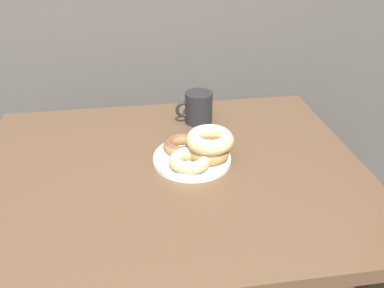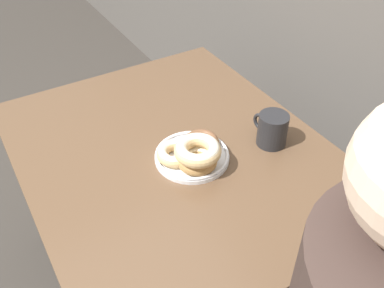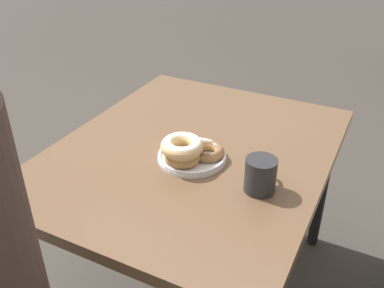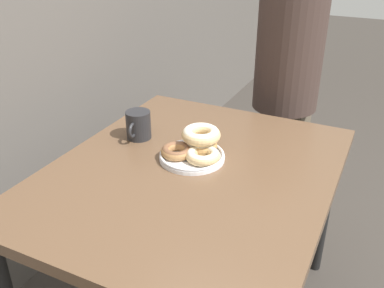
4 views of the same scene
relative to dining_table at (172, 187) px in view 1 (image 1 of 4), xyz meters
name	(u,v)px [view 1 (image 1 of 4)]	position (x,y,z in m)	size (l,w,h in m)	color
dining_table	(172,187)	(0.00, 0.00, 0.00)	(1.13, 0.93, 0.70)	brown
donut_plate	(198,150)	(0.08, 0.02, 0.11)	(0.26, 0.25, 0.10)	white
coffee_mug	(198,107)	(0.13, 0.29, 0.12)	(0.13, 0.10, 0.11)	#232326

